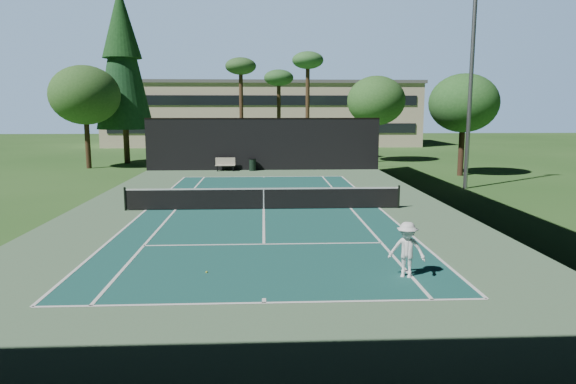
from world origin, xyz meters
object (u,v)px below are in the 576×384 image
object	(u,v)px
tennis_net	(264,198)
tennis_ball_c	(295,196)
tennis_ball_a	(207,272)
park_bench	(225,164)
player	(407,250)
trash_bin	(253,165)
tennis_ball_b	(183,200)
tennis_ball_d	(140,202)

from	to	relation	value
tennis_net	tennis_ball_c	world-z (taller)	tennis_net
tennis_net	tennis_ball_a	size ratio (longest dim) A/B	202.76
park_bench	player	bearing A→B (deg)	-74.98
player	trash_bin	size ratio (longest dim) A/B	1.66
park_bench	trash_bin	world-z (taller)	park_bench
tennis_net	tennis_ball_b	xyz separation A→B (m)	(-4.16, 2.61, -0.53)
player	tennis_ball_d	xyz separation A→B (m)	(-10.22, 12.23, -0.76)
trash_bin	tennis_ball_c	bearing A→B (deg)	-78.33
tennis_net	park_bench	xyz separation A→B (m)	(-2.92, 15.55, -0.01)
tennis_ball_b	park_bench	size ratio (longest dim) A/B	0.04
player	tennis_ball_d	size ratio (longest dim) A/B	26.20
tennis_ball_a	trash_bin	xyz separation A→B (m)	(0.79, 25.08, 0.45)
tennis_ball_b	tennis_ball_c	xyz separation A→B (m)	(5.85, 0.75, 0.01)
tennis_net	tennis_ball_c	xyz separation A→B (m)	(1.68, 3.36, -0.52)
tennis_ball_a	tennis_net	bearing A→B (deg)	80.20
tennis_ball_b	tennis_net	bearing A→B (deg)	-32.09
player	trash_bin	distance (m)	26.14
player	tennis_ball_b	world-z (taller)	player
tennis_net	tennis_ball_c	distance (m)	3.80
tennis_ball_c	trash_bin	bearing A→B (deg)	101.67
tennis_ball_a	tennis_ball_d	xyz separation A→B (m)	(-4.63, 11.61, -0.00)
player	tennis_ball_b	distance (m)	15.10
player	tennis_ball_c	bearing A→B (deg)	121.85
tennis_net	tennis_ball_d	bearing A→B (deg)	161.17
trash_bin	tennis_ball_b	bearing A→B (deg)	-104.33
tennis_net	tennis_ball_a	bearing A→B (deg)	-99.80
tennis_ball_b	tennis_ball_d	distance (m)	2.15
tennis_net	trash_bin	bearing A→B (deg)	93.10
player	trash_bin	xyz separation A→B (m)	(-4.80, 25.69, -0.31)
tennis_ball_d	trash_bin	distance (m)	14.52
park_bench	tennis_ball_a	bearing A→B (deg)	-87.07
tennis_net	tennis_ball_c	size ratio (longest dim) A/B	178.05
tennis_ball_b	tennis_ball_d	world-z (taller)	same
tennis_ball_d	trash_bin	bearing A→B (deg)	68.07
tennis_ball_c	park_bench	world-z (taller)	park_bench
tennis_ball_a	player	bearing A→B (deg)	-6.25
player	tennis_ball_d	distance (m)	15.96
trash_bin	park_bench	bearing A→B (deg)	-178.60
tennis_ball_d	tennis_ball_b	bearing A→B (deg)	12.74
player	park_bench	distance (m)	26.55
player	park_bench	world-z (taller)	player
tennis_net	tennis_ball_b	bearing A→B (deg)	147.91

